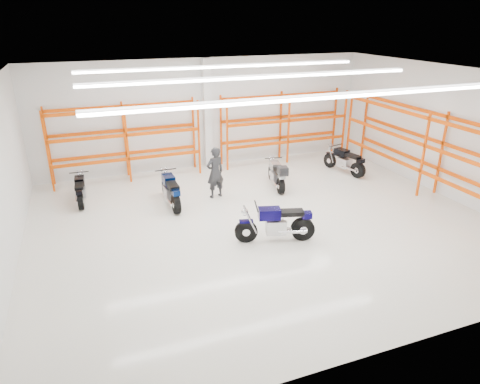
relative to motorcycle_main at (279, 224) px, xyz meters
name	(u,v)px	position (x,y,z in m)	size (l,w,h in m)	color
ground	(262,222)	(0.06, 1.26, -0.53)	(14.00, 14.00, 0.00)	silver
room_shell	(264,119)	(0.06, 1.29, 2.75)	(14.02, 12.02, 4.51)	white
motorcycle_main	(279,224)	(0.00, 0.00, 0.00)	(2.26, 0.98, 1.13)	black
motorcycle_back_a	(80,191)	(-5.21, 4.88, -0.09)	(0.64, 1.94, 0.95)	black
motorcycle_back_b	(171,191)	(-2.34, 3.56, -0.02)	(0.74, 2.24, 1.10)	black
motorcycle_back_c	(277,175)	(1.71, 3.71, -0.01)	(0.79, 2.12, 1.09)	black
motorcycle_back_d	(346,162)	(5.06, 4.24, -0.03)	(0.83, 2.14, 1.06)	black
standing_man	(215,173)	(-0.70, 3.73, 0.39)	(0.67, 0.44, 1.85)	black
structural_column	(207,115)	(0.06, 7.08, 1.72)	(0.32, 0.32, 4.50)	white
pallet_racking_back_left	(125,135)	(-3.34, 6.74, 1.25)	(5.67, 0.87, 3.00)	#D53C09
pallet_racking_back_right	(285,121)	(3.46, 6.74, 1.25)	(5.67, 0.87, 3.00)	#D53C09
pallet_racking_side	(434,146)	(6.54, 1.26, 1.28)	(0.87, 9.07, 3.00)	#D53C09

